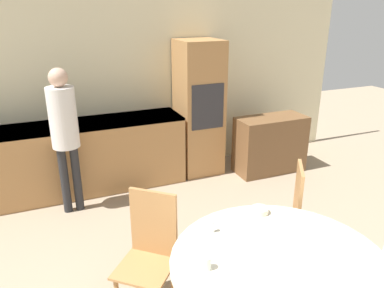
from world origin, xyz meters
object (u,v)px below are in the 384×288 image
object	(u,v)px
person_standing	(64,125)
dining_table	(278,285)
sideboard	(270,144)
cup	(206,263)
bowl_near	(260,210)
oven_unit	(199,108)
chair_far_right	(286,212)
chair_far_left	(150,248)

from	to	relation	value
person_standing	dining_table	bearing A→B (deg)	-66.48
sideboard	cup	world-z (taller)	cup
person_standing	bowl_near	distance (m)	2.33
person_standing	bowl_near	size ratio (longest dim) A/B	12.04
oven_unit	chair_far_right	size ratio (longest dim) A/B	1.89
person_standing	cup	distance (m)	2.47
oven_unit	person_standing	size ratio (longest dim) A/B	1.11
oven_unit	bowl_near	xyz separation A→B (m)	(-0.54, -2.43, -0.17)
sideboard	dining_table	world-z (taller)	sideboard
sideboard	person_standing	distance (m)	2.82
cup	person_standing	bearing A→B (deg)	104.41
sideboard	person_standing	bearing A→B (deg)	-178.41
chair_far_left	chair_far_right	size ratio (longest dim) A/B	1.00
cup	bowl_near	size ratio (longest dim) A/B	0.63
sideboard	chair_far_left	distance (m)	2.97
dining_table	bowl_near	world-z (taller)	bowl_near
dining_table	chair_far_right	distance (m)	0.98
chair_far_left	person_standing	bearing A→B (deg)	144.62
dining_table	cup	bearing A→B (deg)	166.71
oven_unit	chair_far_right	bearing A→B (deg)	-92.91
dining_table	cup	world-z (taller)	cup
sideboard	dining_table	distance (m)	3.06
sideboard	chair_far_left	world-z (taller)	chair_far_left
sideboard	dining_table	bearing A→B (deg)	-122.98
dining_table	chair_far_right	xyz separation A→B (m)	(0.62, 0.76, 0.00)
sideboard	chair_far_right	distance (m)	2.09
oven_unit	dining_table	size ratio (longest dim) A/B	1.30
chair_far_left	cup	xyz separation A→B (m)	(0.19, -0.61, 0.24)
cup	bowl_near	world-z (taller)	cup
bowl_near	cup	bearing A→B (deg)	-146.33
dining_table	cup	distance (m)	0.54
chair_far_left	cup	world-z (taller)	chair_far_left
sideboard	chair_far_right	xyz separation A→B (m)	(-1.04, -1.81, 0.13)
dining_table	bowl_near	xyz separation A→B (m)	(0.20, 0.56, 0.22)
sideboard	cup	bearing A→B (deg)	-131.04
chair_far_left	bowl_near	distance (m)	0.90
oven_unit	chair_far_left	bearing A→B (deg)	-121.67
sideboard	cup	xyz separation A→B (m)	(-2.13, -2.45, 0.37)
chair_far_right	bowl_near	xyz separation A→B (m)	(-0.42, -0.20, 0.22)
oven_unit	chair_far_right	distance (m)	2.26
dining_table	chair_far_left	bearing A→B (deg)	132.83
person_standing	cup	size ratio (longest dim) A/B	18.99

